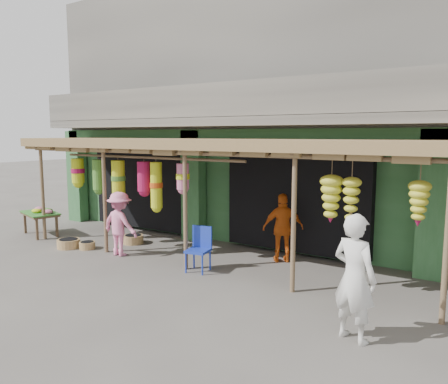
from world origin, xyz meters
The scene contains 11 objects.
ground centered at (0.00, 0.00, 0.00)m, with size 80.00×80.00×0.00m, color #514C47.
building centered at (0.00, 4.87, 3.37)m, with size 16.40×6.80×7.00m.
awning centered at (-0.15, 0.80, 2.57)m, with size 14.00×2.70×2.79m.
flower_table centered at (-6.98, 0.03, 0.63)m, with size 1.47×1.10×0.79m.
blue_chair centered at (-1.20, -0.10, 0.53)m, with size 0.53×0.54×0.95m.
basket_left centered at (-4.07, 0.78, 0.11)m, with size 0.54×0.54×0.22m, color olive.
basket_mid centered at (-5.13, -0.45, 0.11)m, with size 0.57×0.57×0.22m, color brown.
basket_right centered at (-4.64, -0.27, 0.09)m, with size 0.40×0.40×0.18m, color #997647.
person_front centered at (2.51, -1.48, 0.91)m, with size 0.66×0.44×1.82m, color silver.
person_vendor centered at (0.00, 1.46, 0.79)m, with size 0.92×0.38×1.57m, color #CB5313.
person_shopper centered at (-3.50, -0.20, 0.77)m, with size 0.99×0.57×1.54m, color pink.
Camera 1 is at (4.22, -7.38, 2.89)m, focal length 35.00 mm.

